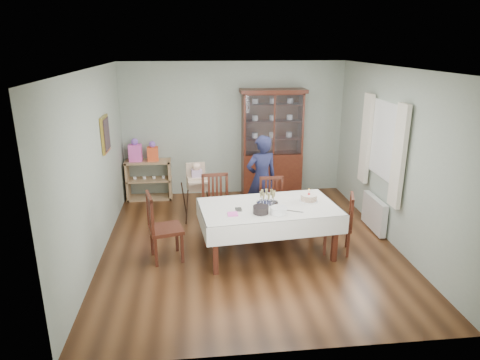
{
  "coord_description": "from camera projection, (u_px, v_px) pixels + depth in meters",
  "views": [
    {
      "loc": [
        -0.81,
        -6.09,
        3.05
      ],
      "look_at": [
        -0.13,
        0.2,
        1.0
      ],
      "focal_mm": 32.0,
      "sensor_mm": 36.0,
      "label": 1
    }
  ],
  "objects": [
    {
      "name": "chair_far_left",
      "position": [
        217.0,
        219.0,
        6.97
      ],
      "size": [
        0.49,
        0.49,
        1.01
      ],
      "rotation": [
        0.0,
        0.0,
        0.09
      ],
      "color": "#492112",
      "rests_on": "floor"
    },
    {
      "name": "window",
      "position": [
        385.0,
        141.0,
        6.81
      ],
      "size": [
        0.04,
        1.02,
        1.22
      ],
      "primitive_type": "cube",
      "color": "white",
      "rests_on": "room_shell"
    },
    {
      "name": "chair_end_right",
      "position": [
        338.0,
        235.0,
        6.47
      ],
      "size": [
        0.51,
        0.51,
        0.91
      ],
      "rotation": [
        0.0,
        0.0,
        -1.87
      ],
      "color": "#492112",
      "rests_on": "floor"
    },
    {
      "name": "plate_stack_white",
      "position": [
        279.0,
        210.0,
        5.96
      ],
      "size": [
        0.27,
        0.27,
        0.1
      ],
      "primitive_type": "cylinder",
      "rotation": [
        0.0,
        0.0,
        -0.2
      ],
      "color": "white",
      "rests_on": "dining_table"
    },
    {
      "name": "floor",
      "position": [
        249.0,
        244.0,
        6.78
      ],
      "size": [
        5.0,
        5.0,
        0.0
      ],
      "primitive_type": "plane",
      "color": "#593319",
      "rests_on": "ground"
    },
    {
      "name": "champagne_tray",
      "position": [
        267.0,
        200.0,
        6.33
      ],
      "size": [
        0.33,
        0.33,
        0.2
      ],
      "color": "silver",
      "rests_on": "dining_table"
    },
    {
      "name": "high_chair",
      "position": [
        197.0,
        196.0,
        7.68
      ],
      "size": [
        0.52,
        0.52,
        1.03
      ],
      "rotation": [
        0.0,
        0.0,
        0.14
      ],
      "color": "black",
      "rests_on": "floor"
    },
    {
      "name": "picture_frame",
      "position": [
        105.0,
        134.0,
        6.8
      ],
      "size": [
        0.04,
        0.48,
        0.58
      ],
      "primitive_type": "cube",
      "color": "gold",
      "rests_on": "room_shell"
    },
    {
      "name": "gift_bag_orange",
      "position": [
        153.0,
        152.0,
        8.45
      ],
      "size": [
        0.22,
        0.16,
        0.4
      ],
      "color": "#F45326",
      "rests_on": "sideboard"
    },
    {
      "name": "plate_stack_dark",
      "position": [
        261.0,
        210.0,
        5.98
      ],
      "size": [
        0.25,
        0.25,
        0.11
      ],
      "primitive_type": "cylinder",
      "rotation": [
        0.0,
        0.0,
        0.14
      ],
      "color": "black",
      "rests_on": "dining_table"
    },
    {
      "name": "curtain_right",
      "position": [
        366.0,
        139.0,
        7.42
      ],
      "size": [
        0.07,
        0.3,
        1.55
      ],
      "primitive_type": "cube",
      "color": "silver",
      "rests_on": "room_shell"
    },
    {
      "name": "radiator",
      "position": [
        374.0,
        213.0,
        7.19
      ],
      "size": [
        0.1,
        0.8,
        0.55
      ],
      "primitive_type": "cube",
      "color": "white",
      "rests_on": "floor"
    },
    {
      "name": "chair_end_left",
      "position": [
        165.0,
        240.0,
        6.22
      ],
      "size": [
        0.55,
        0.55,
        1.02
      ],
      "rotation": [
        0.0,
        0.0,
        1.81
      ],
      "color": "#492112",
      "rests_on": "floor"
    },
    {
      "name": "cutlery",
      "position": [
        236.0,
        210.0,
        6.11
      ],
      "size": [
        0.11,
        0.17,
        0.01
      ],
      "primitive_type": null,
      "rotation": [
        0.0,
        0.0,
        0.0
      ],
      "color": "silver",
      "rests_on": "dining_table"
    },
    {
      "name": "cake_knife",
      "position": [
        294.0,
        211.0,
        6.05
      ],
      "size": [
        0.25,
        0.14,
        0.01
      ],
      "primitive_type": "cube",
      "rotation": [
        0.0,
        0.0,
        -0.44
      ],
      "color": "silver",
      "rests_on": "dining_table"
    },
    {
      "name": "sideboard",
      "position": [
        149.0,
        180.0,
        8.63
      ],
      "size": [
        0.9,
        0.38,
        0.8
      ],
      "color": "tan",
      "rests_on": "floor"
    },
    {
      "name": "china_cabinet",
      "position": [
        272.0,
        142.0,
        8.65
      ],
      "size": [
        1.3,
        0.48,
        2.18
      ],
      "color": "#492112",
      "rests_on": "floor"
    },
    {
      "name": "curtain_left",
      "position": [
        399.0,
        157.0,
        6.25
      ],
      "size": [
        0.07,
        0.3,
        1.55
      ],
      "primitive_type": "cube",
      "color": "silver",
      "rests_on": "room_shell"
    },
    {
      "name": "woman",
      "position": [
        261.0,
        179.0,
        7.43
      ],
      "size": [
        0.65,
        0.51,
        1.56
      ],
      "primitive_type": "imported",
      "rotation": [
        0.0,
        0.0,
        3.41
      ],
      "color": "#161832",
      "rests_on": "floor"
    },
    {
      "name": "gift_bag_pink",
      "position": [
        135.0,
        151.0,
        8.4
      ],
      "size": [
        0.25,
        0.16,
        0.46
      ],
      "color": "#FF5DC9",
      "rests_on": "sideboard"
    },
    {
      "name": "birthday_cake",
      "position": [
        309.0,
        198.0,
        6.43
      ],
      "size": [
        0.28,
        0.28,
        0.19
      ],
      "color": "white",
      "rests_on": "dining_table"
    },
    {
      "name": "room_shell",
      "position": [
        246.0,
        131.0,
        6.76
      ],
      "size": [
        5.0,
        5.0,
        5.0
      ],
      "color": "#9EAA99",
      "rests_on": "floor"
    },
    {
      "name": "dining_table",
      "position": [
        268.0,
        229.0,
        6.37
      ],
      "size": [
        2.11,
        1.35,
        0.76
      ],
      "rotation": [
        0.0,
        0.0,
        0.1
      ],
      "color": "#492112",
      "rests_on": "floor"
    },
    {
      "name": "chair_far_right",
      "position": [
        273.0,
        217.0,
        7.08
      ],
      "size": [
        0.42,
        0.42,
        0.93
      ],
      "rotation": [
        0.0,
        0.0,
        0.0
      ],
      "color": "#492112",
      "rests_on": "floor"
    },
    {
      "name": "napkin_stack",
      "position": [
        233.0,
        214.0,
        5.94
      ],
      "size": [
        0.14,
        0.14,
        0.02
      ],
      "primitive_type": "cube",
      "rotation": [
        0.0,
        0.0,
        0.03
      ],
      "color": "#FF5DC9",
      "rests_on": "dining_table"
    }
  ]
}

